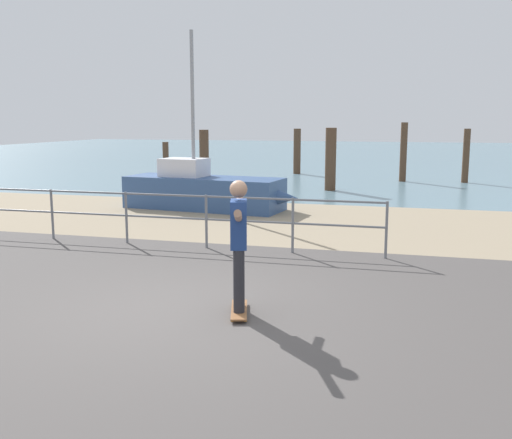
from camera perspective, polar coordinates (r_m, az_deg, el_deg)
ground_plane at (r=6.96m, az=-9.25°, el=-11.27°), size 24.00×10.00×0.04m
beach_strip at (r=14.38m, az=4.00°, el=-0.25°), size 24.00×6.00×0.04m
sea_surface at (r=42.06m, az=11.52°, el=6.12°), size 72.00×50.00×0.04m
railing_fence at (r=11.63m, az=-8.77°, el=0.79°), size 8.52×0.05×1.05m
sailboat at (r=16.28m, az=-4.59°, el=2.76°), size 5.04×1.92×4.82m
skateboard at (r=7.60m, az=-1.64°, el=-8.76°), size 0.41×0.82×0.08m
skateboarder at (r=7.36m, az=-1.67°, el=-1.73°), size 0.48×1.41×1.65m
groyne_post_0 at (r=24.68m, az=-8.73°, el=5.63°), size 0.25×0.25×1.55m
groyne_post_1 at (r=22.06m, az=-5.04°, el=5.94°), size 0.35×0.35×2.09m
groyne_post_2 at (r=26.95m, az=4.00°, el=6.59°), size 0.33×0.33×2.06m
groyne_post_3 at (r=20.71m, az=7.23°, el=5.78°), size 0.38×0.38×2.18m
groyne_post_4 at (r=24.23m, az=14.08°, el=6.33°), size 0.27×0.27×2.35m
groyne_post_5 at (r=24.46m, az=19.66°, el=5.81°), size 0.26×0.26×2.12m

